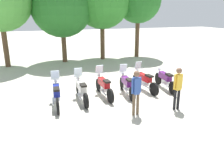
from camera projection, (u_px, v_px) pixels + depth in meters
ground_plane at (115, 96)px, 10.11m from camera, size 80.00×80.00×0.00m
motorcycle_0 at (57, 94)px, 8.93m from camera, size 0.62×2.19×1.37m
motorcycle_1 at (81, 90)px, 9.39m from camera, size 0.62×2.19×1.37m
motorcycle_2 at (104, 86)px, 9.89m from camera, size 0.62×2.19×1.37m
motorcycle_3 at (127, 84)px, 10.09m from camera, size 0.62×2.19×1.37m
motorcycle_4 at (144, 80)px, 10.68m from camera, size 0.62×2.19×1.37m
motorcycle_5 at (165, 79)px, 10.87m from camera, size 0.62×2.19×0.99m
person_0 at (178, 85)px, 8.41m from camera, size 0.40×0.23×1.73m
person_1 at (136, 89)px, 7.96m from camera, size 0.40×0.24×1.74m
tree_1 at (62, 7)px, 15.93m from camera, size 4.55×4.55×6.45m
tree_2 at (102, 1)px, 16.85m from camera, size 4.43×4.43×6.89m
tree_3 at (138, 0)px, 17.72m from camera, size 3.77×3.77×6.63m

